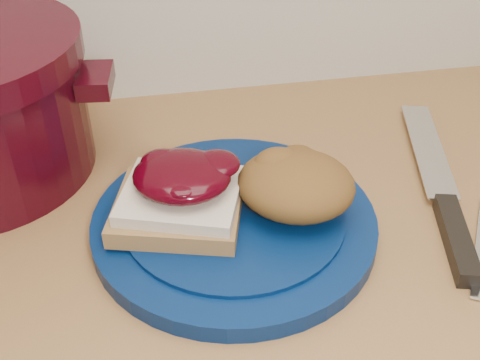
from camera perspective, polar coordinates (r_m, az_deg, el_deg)
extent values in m
cylinder|color=#051B46|center=(0.63, -0.55, -4.11)|extent=(0.38, 0.38, 0.02)
cube|color=olive|center=(0.61, -5.89, -2.73)|extent=(0.15, 0.14, 0.02)
cube|color=beige|center=(0.60, -5.63, -1.44)|extent=(0.14, 0.13, 0.01)
ellipsoid|color=black|center=(0.59, -5.54, 0.42)|extent=(0.12, 0.12, 0.03)
ellipsoid|color=brown|center=(0.61, 5.33, -0.46)|extent=(0.15, 0.14, 0.06)
cube|color=black|center=(0.65, 19.82, -5.22)|extent=(0.05, 0.12, 0.02)
cube|color=silver|center=(0.78, 17.37, 2.90)|extent=(0.09, 0.21, 0.00)
cube|color=black|center=(0.70, -13.57, 9.16)|extent=(0.04, 0.07, 0.02)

